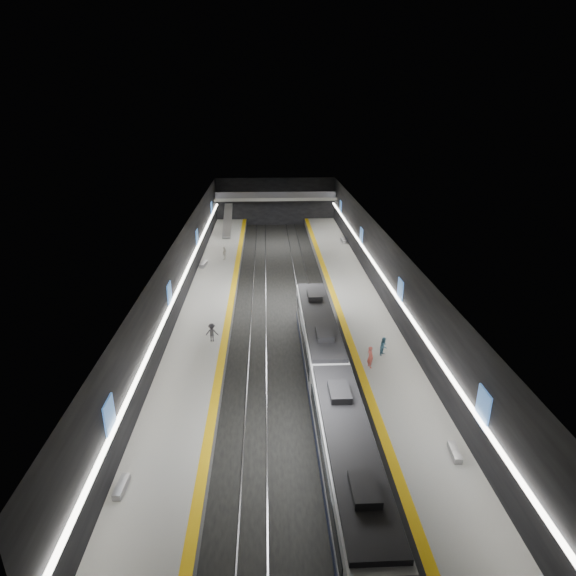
{
  "coord_description": "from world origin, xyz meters",
  "views": [
    {
      "loc": [
        -1.59,
        -46.27,
        19.94
      ],
      "look_at": [
        0.5,
        -0.82,
        2.2
      ],
      "focal_mm": 30.0,
      "sensor_mm": 36.0,
      "label": 1
    }
  ],
  "objects_px": {
    "passenger_right_a": "(370,357)",
    "passenger_right_b": "(384,346)",
    "bench_left_near": "(121,487)",
    "bench_left_far": "(204,264)",
    "escalator": "(228,221)",
    "bench_right_near": "(455,452)",
    "bench_right_far": "(343,241)",
    "train": "(330,385)",
    "passenger_left_b": "(212,333)",
    "passenger_left_a": "(224,253)"
  },
  "relations": [
    {
      "from": "passenger_right_a",
      "to": "passenger_right_b",
      "type": "height_order",
      "value": "passenger_right_a"
    },
    {
      "from": "bench_right_far",
      "to": "passenger_right_a",
      "type": "xyz_separation_m",
      "value": [
        -3.34,
        -34.67,
        0.64
      ]
    },
    {
      "from": "bench_left_far",
      "to": "bench_right_near",
      "type": "height_order",
      "value": "bench_left_far"
    },
    {
      "from": "passenger_right_a",
      "to": "passenger_left_b",
      "type": "bearing_deg",
      "value": 48.14
    },
    {
      "from": "bench_left_near",
      "to": "train",
      "type": "bearing_deg",
      "value": 35.58
    },
    {
      "from": "bench_left_far",
      "to": "passenger_right_b",
      "type": "xyz_separation_m",
      "value": [
        16.96,
        -22.91,
        0.51
      ]
    },
    {
      "from": "bench_right_near",
      "to": "escalator",
      "type": "bearing_deg",
      "value": 113.16
    },
    {
      "from": "bench_right_far",
      "to": "bench_left_far",
      "type": "bearing_deg",
      "value": -155.58
    },
    {
      "from": "bench_left_near",
      "to": "passenger_left_a",
      "type": "xyz_separation_m",
      "value": [
        2.37,
        39.07,
        0.64
      ]
    },
    {
      "from": "train",
      "to": "bench_left_near",
      "type": "height_order",
      "value": "train"
    },
    {
      "from": "escalator",
      "to": "bench_right_near",
      "type": "distance_m",
      "value": 53.2
    },
    {
      "from": "escalator",
      "to": "passenger_left_a",
      "type": "xyz_separation_m",
      "value": [
        0.5,
        -13.3,
        -1.06
      ]
    },
    {
      "from": "bench_right_far",
      "to": "passenger_right_a",
      "type": "bearing_deg",
      "value": -98.79
    },
    {
      "from": "bench_right_near",
      "to": "passenger_left_b",
      "type": "xyz_separation_m",
      "value": [
        -15.26,
        14.74,
        0.61
      ]
    },
    {
      "from": "bench_left_far",
      "to": "passenger_right_b",
      "type": "relative_size",
      "value": 1.32
    },
    {
      "from": "escalator",
      "to": "bench_left_far",
      "type": "bearing_deg",
      "value": -96.78
    },
    {
      "from": "bench_left_near",
      "to": "bench_right_far",
      "type": "xyz_separation_m",
      "value": [
        18.8,
        46.38,
        0.03
      ]
    },
    {
      "from": "bench_left_far",
      "to": "bench_right_near",
      "type": "relative_size",
      "value": 1.24
    },
    {
      "from": "escalator",
      "to": "bench_right_far",
      "type": "height_order",
      "value": "escalator"
    },
    {
      "from": "train",
      "to": "bench_left_far",
      "type": "distance_m",
      "value": 31.35
    },
    {
      "from": "bench_left_near",
      "to": "escalator",
      "type": "bearing_deg",
      "value": 91.22
    },
    {
      "from": "escalator",
      "to": "passenger_right_a",
      "type": "bearing_deg",
      "value": -71.51
    },
    {
      "from": "train",
      "to": "bench_left_far",
      "type": "bearing_deg",
      "value": 112.29
    },
    {
      "from": "bench_left_near",
      "to": "passenger_right_a",
      "type": "xyz_separation_m",
      "value": [
        15.46,
        11.72,
        0.68
      ]
    },
    {
      "from": "bench_left_near",
      "to": "passenger_right_b",
      "type": "distance_m",
      "value": 21.73
    },
    {
      "from": "escalator",
      "to": "bench_left_near",
      "type": "height_order",
      "value": "escalator"
    },
    {
      "from": "train",
      "to": "bench_right_far",
      "type": "bearing_deg",
      "value": 79.89
    },
    {
      "from": "bench_right_far",
      "to": "passenger_right_a",
      "type": "relative_size",
      "value": 1.08
    },
    {
      "from": "bench_left_near",
      "to": "bench_left_far",
      "type": "relative_size",
      "value": 0.8
    },
    {
      "from": "bench_left_near",
      "to": "passenger_right_b",
      "type": "xyz_separation_m",
      "value": [
        16.94,
        13.59,
        0.56
      ]
    },
    {
      "from": "train",
      "to": "bench_right_far",
      "type": "xyz_separation_m",
      "value": [
        6.93,
        38.87,
        -0.97
      ]
    },
    {
      "from": "bench_left_far",
      "to": "escalator",
      "type": "bearing_deg",
      "value": 92.69
    },
    {
      "from": "bench_left_near",
      "to": "bench_right_far",
      "type": "relative_size",
      "value": 0.85
    },
    {
      "from": "passenger_right_a",
      "to": "bench_left_near",
      "type": "bearing_deg",
      "value": 106.57
    },
    {
      "from": "escalator",
      "to": "passenger_right_a",
      "type": "distance_m",
      "value": 42.87
    },
    {
      "from": "bench_left_far",
      "to": "bench_right_far",
      "type": "bearing_deg",
      "value": 37.17
    },
    {
      "from": "passenger_right_b",
      "to": "passenger_left_a",
      "type": "bearing_deg",
      "value": 67.45
    },
    {
      "from": "train",
      "to": "passenger_right_a",
      "type": "height_order",
      "value": "train"
    },
    {
      "from": "escalator",
      "to": "passenger_right_b",
      "type": "relative_size",
      "value": 5.26
    },
    {
      "from": "passenger_left_a",
      "to": "passenger_left_b",
      "type": "xyz_separation_m",
      "value": [
        0.69,
        -22.52,
        -0.03
      ]
    },
    {
      "from": "bench_right_far",
      "to": "passenger_left_a",
      "type": "bearing_deg",
      "value": -159.28
    },
    {
      "from": "bench_left_far",
      "to": "passenger_left_a",
      "type": "xyz_separation_m",
      "value": [
        2.39,
        2.56,
        0.59
      ]
    },
    {
      "from": "bench_right_far",
      "to": "bench_left_near",
      "type": "bearing_deg",
      "value": -115.34
    },
    {
      "from": "escalator",
      "to": "passenger_right_b",
      "type": "height_order",
      "value": "escalator"
    },
    {
      "from": "train",
      "to": "passenger_left_b",
      "type": "bearing_deg",
      "value": 134.27
    },
    {
      "from": "escalator",
      "to": "bench_right_near",
      "type": "relative_size",
      "value": 4.97
    },
    {
      "from": "passenger_right_a",
      "to": "passenger_left_b",
      "type": "distance_m",
      "value": 13.31
    },
    {
      "from": "bench_right_near",
      "to": "passenger_left_b",
      "type": "bearing_deg",
      "value": 141.13
    },
    {
      "from": "escalator",
      "to": "passenger_right_a",
      "type": "relative_size",
      "value": 4.58
    },
    {
      "from": "train",
      "to": "escalator",
      "type": "distance_m",
      "value": 45.96
    }
  ]
}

